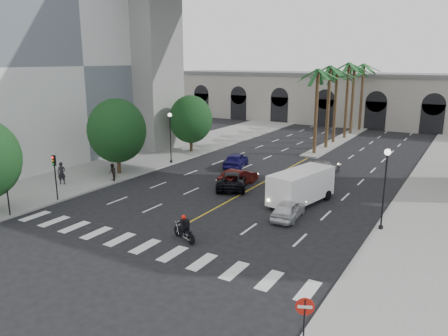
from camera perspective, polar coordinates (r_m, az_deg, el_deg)
ground at (r=27.45m, az=-8.20°, el=-8.99°), size 140.00×140.00×0.00m
sidewalk_left at (r=47.65m, az=-11.08°, el=0.90°), size 8.00×100.00×0.15m
median at (r=60.68m, az=14.78°, el=3.51°), size 2.00×24.00×0.20m
building_left at (r=53.38m, az=-23.78°, el=12.48°), size 16.50×32.50×20.60m
pier_building at (r=76.54m, az=18.56°, el=8.49°), size 71.00×10.50×8.50m
palm_a at (r=50.22m, az=12.18°, el=11.91°), size 3.20×3.20×10.30m
palm_b at (r=53.99m, az=13.69°, el=12.25°), size 3.20×3.20×10.60m
palm_c at (r=57.92m, az=14.57°, el=11.83°), size 3.20×3.20×10.10m
palm_d at (r=61.66m, az=16.01°, el=12.53°), size 3.20×3.20×10.90m
palm_e at (r=65.60m, az=16.69°, el=12.14°), size 3.20×3.20×10.40m
palm_f at (r=69.41m, az=17.78°, el=12.36°), size 3.20×3.20×10.70m
street_tree_mid at (r=41.94m, az=-13.81°, el=4.75°), size 5.44×5.44×7.21m
street_tree_far at (r=51.15m, az=-4.38°, el=6.36°), size 5.04×5.04×6.68m
lamp_post_left_far at (r=45.53m, az=-7.02°, el=4.49°), size 0.40×0.40×5.35m
lamp_post_right at (r=28.92m, az=20.27°, el=-1.78°), size 0.40×0.40×5.35m
traffic_signal_near at (r=33.24m, az=-26.58°, el=-1.70°), size 0.25×0.18×3.65m
traffic_signal_far at (r=35.46m, az=-21.22°, el=-0.25°), size 0.25×0.18×3.65m
motorcycle_rider at (r=26.59m, az=-5.16°, el=-7.97°), size 2.11×0.99×1.62m
car_a at (r=30.39m, az=8.39°, el=-5.36°), size 1.88×4.00×1.32m
car_b at (r=37.96m, az=1.88°, el=-1.21°), size 1.94×4.41×1.41m
car_c at (r=37.17m, az=1.12°, el=-1.53°), size 4.23×5.62×1.42m
car_d at (r=42.66m, az=12.80°, el=0.10°), size 2.40×4.79×1.34m
car_e at (r=44.13m, az=1.57°, el=1.05°), size 2.87×4.83×1.54m
cargo_van at (r=33.35m, az=10.02°, el=-2.28°), size 3.43×6.37×2.57m
pedestrian_a at (r=40.18m, az=-20.45°, el=-0.64°), size 0.84×0.76×1.93m
pedestrian_b at (r=39.90m, az=-14.37°, el=-0.55°), size 0.97×0.92×1.58m
do_not_enter_sign at (r=16.22m, az=10.46°, el=-18.61°), size 0.62×0.30×2.72m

